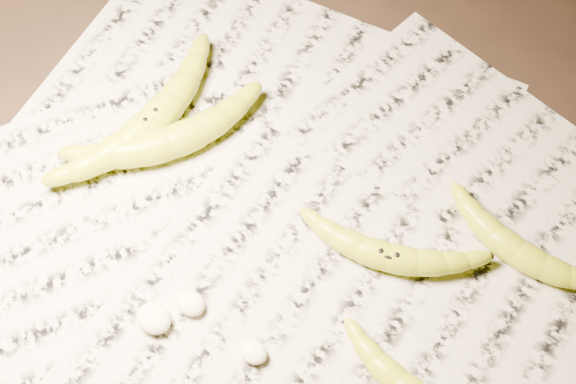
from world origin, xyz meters
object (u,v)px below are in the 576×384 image
Objects in this scene: banana_left_a at (151,121)px; banana_upper_a at (518,251)px; banana_left_b at (171,141)px; banana_center at (388,256)px.

banana_upper_a is at bearing -72.86° from banana_left_a.
banana_left_b is at bearing -161.61° from banana_upper_a.
banana_left_a is at bearing 163.35° from banana_center.
banana_left_a is 1.12× the size of banana_left_b.
banana_left_a is 0.04m from banana_left_b.
banana_left_b is 1.23× the size of banana_upper_a.
banana_left_b is at bearing 165.23° from banana_center.
banana_center is (0.29, 0.03, -0.00)m from banana_left_b.
banana_center is at bearing -53.39° from banana_left_b.
banana_left_b is 1.17× the size of banana_center.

